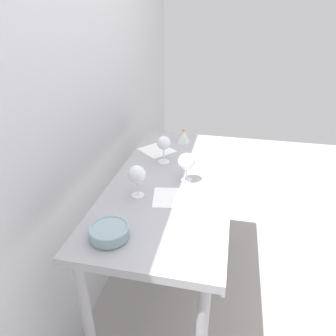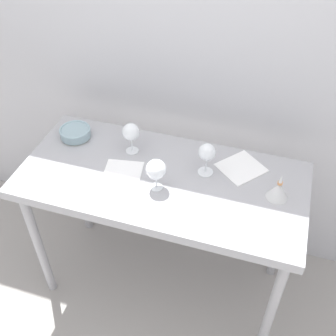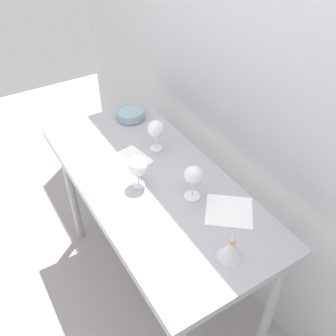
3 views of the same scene
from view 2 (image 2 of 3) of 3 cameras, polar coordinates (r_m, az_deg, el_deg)
name	(u,v)px [view 2 (image 2 of 3)]	position (r m, az deg, el deg)	size (l,w,h in m)	color
ground_plane	(163,279)	(2.70, -0.65, -15.14)	(6.00, 6.00, 0.00)	#9F9A95
back_wall	(191,55)	(2.16, 3.25, 15.35)	(3.80, 0.04, 2.60)	#BCBCC1
steel_counter	(162,192)	(2.07, -0.87, -3.33)	(1.40, 0.65, 0.90)	#A3A3A8
wine_glass_far_left	(131,133)	(2.08, -5.17, 4.91)	(0.09, 0.09, 0.17)	white
wine_glass_near_center	(156,170)	(1.87, -1.72, -0.26)	(0.10, 0.10, 0.16)	white
wine_glass_far_right	(207,153)	(1.95, 5.41, 2.08)	(0.08, 0.08, 0.17)	white
tasting_sheet_upper	(241,168)	(2.08, 10.10, 0.06)	(0.19, 0.20, 0.00)	white
tasting_sheet_lower	(122,175)	(2.02, -6.42, -0.99)	(0.18, 0.22, 0.00)	white
tasting_bowl	(75,132)	(2.27, -12.72, 4.83)	(0.17, 0.17, 0.06)	#DBCC66
decanter_funnel	(278,190)	(1.94, 15.03, -2.99)	(0.10, 0.10, 0.13)	silver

